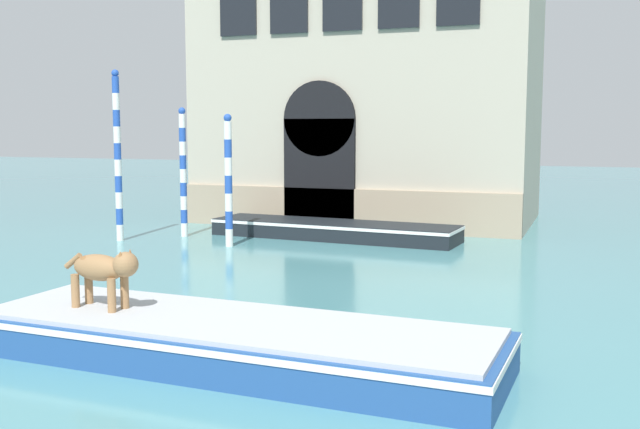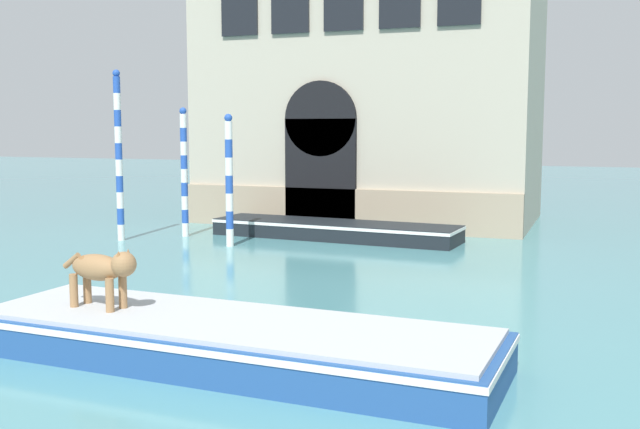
{
  "view_description": "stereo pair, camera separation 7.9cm",
  "coord_description": "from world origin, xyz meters",
  "px_view_note": "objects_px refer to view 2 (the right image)",
  "views": [
    {
      "loc": [
        4.59,
        -1.54,
        3.01
      ],
      "look_at": [
        -0.8,
        13.04,
        1.2
      ],
      "focal_mm": 42.0,
      "sensor_mm": 36.0,
      "label": 1
    },
    {
      "loc": [
        4.66,
        -1.51,
        3.01
      ],
      "look_at": [
        -0.8,
        13.04,
        1.2
      ],
      "focal_mm": 42.0,
      "sensor_mm": 36.0,
      "label": 2
    }
  ],
  "objects_px": {
    "dog_on_deck": "(102,269)",
    "boat_moored_near_palazzo": "(335,230)",
    "mooring_pole_2": "(229,180)",
    "mooring_pole_1": "(184,172)",
    "boat_foreground": "(228,339)",
    "mooring_pole_0": "(119,155)"
  },
  "relations": [
    {
      "from": "mooring_pole_0",
      "to": "mooring_pole_1",
      "type": "xyz_separation_m",
      "value": [
        1.22,
        1.27,
        -0.48
      ]
    },
    {
      "from": "dog_on_deck",
      "to": "mooring_pole_2",
      "type": "xyz_separation_m",
      "value": [
        -2.48,
        8.5,
        0.59
      ]
    },
    {
      "from": "dog_on_deck",
      "to": "boat_moored_near_palazzo",
      "type": "relative_size",
      "value": 0.18
    },
    {
      "from": "boat_moored_near_palazzo",
      "to": "mooring_pole_1",
      "type": "distance_m",
      "value": 4.44
    },
    {
      "from": "boat_moored_near_palazzo",
      "to": "mooring_pole_1",
      "type": "relative_size",
      "value": 1.96
    },
    {
      "from": "mooring_pole_0",
      "to": "mooring_pole_2",
      "type": "xyz_separation_m",
      "value": [
        3.2,
        0.13,
        -0.58
      ]
    },
    {
      "from": "boat_foreground",
      "to": "dog_on_deck",
      "type": "distance_m",
      "value": 2.04
    },
    {
      "from": "mooring_pole_0",
      "to": "mooring_pole_1",
      "type": "relative_size",
      "value": 1.27
    },
    {
      "from": "boat_foreground",
      "to": "dog_on_deck",
      "type": "height_order",
      "value": "dog_on_deck"
    },
    {
      "from": "mooring_pole_1",
      "to": "boat_foreground",
      "type": "bearing_deg",
      "value": -56.53
    },
    {
      "from": "boat_foreground",
      "to": "boat_moored_near_palazzo",
      "type": "distance_m",
      "value": 10.93
    },
    {
      "from": "dog_on_deck",
      "to": "boat_moored_near_palazzo",
      "type": "xyz_separation_m",
      "value": [
        -0.45,
        10.73,
        -0.86
      ]
    },
    {
      "from": "dog_on_deck",
      "to": "mooring_pole_1",
      "type": "bearing_deg",
      "value": 121.2
    },
    {
      "from": "dog_on_deck",
      "to": "mooring_pole_2",
      "type": "distance_m",
      "value": 8.87
    },
    {
      "from": "mooring_pole_1",
      "to": "mooring_pole_2",
      "type": "height_order",
      "value": "mooring_pole_1"
    },
    {
      "from": "boat_foreground",
      "to": "mooring_pole_1",
      "type": "relative_size",
      "value": 2.0
    },
    {
      "from": "boat_moored_near_palazzo",
      "to": "mooring_pole_2",
      "type": "height_order",
      "value": "mooring_pole_2"
    },
    {
      "from": "boat_foreground",
      "to": "mooring_pole_2",
      "type": "bearing_deg",
      "value": 119.53
    },
    {
      "from": "dog_on_deck",
      "to": "mooring_pole_1",
      "type": "relative_size",
      "value": 0.35
    },
    {
      "from": "dog_on_deck",
      "to": "mooring_pole_1",
      "type": "height_order",
      "value": "mooring_pole_1"
    },
    {
      "from": "boat_foreground",
      "to": "boat_moored_near_palazzo",
      "type": "relative_size",
      "value": 1.02
    },
    {
      "from": "dog_on_deck",
      "to": "mooring_pole_2",
      "type": "height_order",
      "value": "mooring_pole_2"
    }
  ]
}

